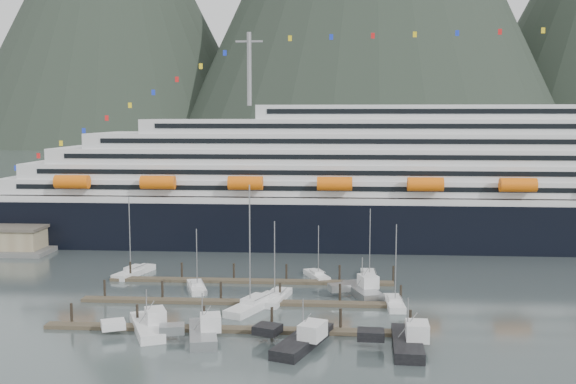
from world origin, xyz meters
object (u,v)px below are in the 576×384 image
at_px(sailboat_d, 255,305).
at_px(sailboat_h, 394,304).
at_px(sailboat_e, 134,272).
at_px(trawler_c, 302,339).
at_px(trawler_d, 406,341).
at_px(trawler_b, 202,332).
at_px(trawler_e, 361,290).
at_px(trawler_a, 146,326).
at_px(sailboat_c, 276,298).
at_px(cruise_ship, 430,189).
at_px(sailboat_f, 317,276).
at_px(sailboat_g, 369,277).
at_px(sailboat_a, 197,288).

height_order(sailboat_d, sailboat_h, sailboat_d).
height_order(sailboat_e, trawler_c, sailboat_e).
height_order(sailboat_d, trawler_d, sailboat_d).
distance_m(trawler_b, trawler_e, 30.67).
xyz_separation_m(sailboat_h, trawler_b, (-25.45, -16.53, 0.44)).
height_order(trawler_b, trawler_d, trawler_d).
distance_m(sailboat_d, trawler_a, 17.38).
bearing_deg(trawler_b, sailboat_e, 16.58).
height_order(sailboat_e, trawler_e, sailboat_e).
relative_size(sailboat_c, trawler_d, 1.10).
bearing_deg(cruise_ship, trawler_b, -118.77).
bearing_deg(trawler_a, sailboat_f, -58.29).
bearing_deg(cruise_ship, sailboat_d, -120.93).
xyz_separation_m(cruise_ship, trawler_d, (-12.16, -69.94, -11.16)).
distance_m(trawler_c, trawler_d, 12.62).
bearing_deg(sailboat_c, trawler_a, 146.09).
relative_size(sailboat_g, trawler_b, 1.22).
xyz_separation_m(cruise_ship, trawler_a, (-45.27, -65.96, -11.22)).
bearing_deg(sailboat_e, trawler_a, -144.04).
distance_m(trawler_b, trawler_c, 12.80).
bearing_deg(sailboat_d, sailboat_a, 71.73).
relative_size(sailboat_h, trawler_a, 1.11).
height_order(sailboat_h, trawler_c, sailboat_h).
distance_m(sailboat_g, trawler_d, 35.03).
distance_m(sailboat_g, trawler_e, 10.85).
height_order(sailboat_e, trawler_b, sailboat_e).
bearing_deg(sailboat_a, trawler_b, 175.09).
bearing_deg(sailboat_d, trawler_d, -103.70).
relative_size(sailboat_g, trawler_a, 1.11).
height_order(cruise_ship, sailboat_g, cruise_ship).
bearing_deg(trawler_b, sailboat_a, 0.38).
relative_size(sailboat_g, trawler_e, 1.20).
xyz_separation_m(cruise_ship, sailboat_g, (-14.94, -35.02, -11.64)).
height_order(sailboat_a, sailboat_d, sailboat_d).
relative_size(sailboat_a, sailboat_e, 0.72).
xyz_separation_m(sailboat_c, trawler_e, (13.00, 4.25, 0.44)).
distance_m(sailboat_h, trawler_b, 30.35).
relative_size(sailboat_c, sailboat_h, 1.01).
bearing_deg(sailboat_g, sailboat_f, 87.97).
xyz_separation_m(sailboat_e, trawler_c, (31.51, -34.94, 0.41)).
height_order(sailboat_f, trawler_d, sailboat_f).
xyz_separation_m(sailboat_a, sailboat_e, (-13.23, 9.62, 0.04)).
height_order(cruise_ship, trawler_d, cruise_ship).
bearing_deg(cruise_ship, sailboat_a, -134.01).
height_order(trawler_b, trawler_c, trawler_b).
distance_m(trawler_a, trawler_b, 8.13).
relative_size(sailboat_a, sailboat_c, 0.82).
xyz_separation_m(sailboat_a, trawler_d, (30.89, -25.37, 0.49)).
height_order(trawler_c, trawler_d, trawler_d).
xyz_separation_m(sailboat_g, trawler_c, (-9.83, -34.87, 0.44)).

